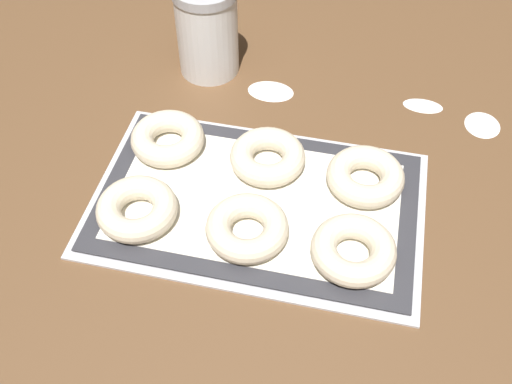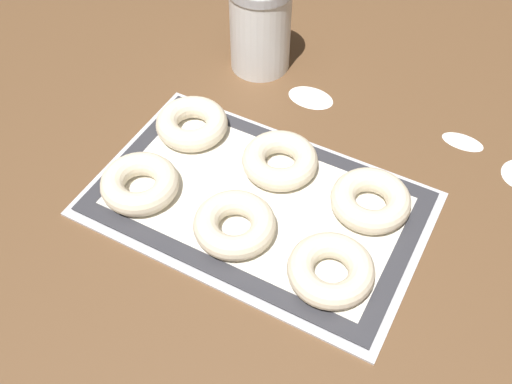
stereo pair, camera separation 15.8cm
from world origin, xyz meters
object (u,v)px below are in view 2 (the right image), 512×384
Objects in this scene: baking_tray at (256,203)px; bagel_front_center at (236,225)px; bagel_back_right at (371,200)px; flour_canister at (260,26)px; bagel_back_center at (278,160)px; bagel_back_left at (192,124)px; bagel_front_left at (140,183)px; bagel_front_right at (331,270)px.

baking_tray is 4.21× the size of bagel_front_center.
flour_canister reaches higher than bagel_back_right.
bagel_back_right is at bearing -3.03° from bagel_back_center.
bagel_front_center is 0.40m from flour_canister.
bagel_front_center is at bearing -66.80° from flour_canister.
bagel_front_center is at bearing -41.47° from bagel_back_left.
bagel_back_left is (-0.16, 0.08, 0.03)m from baking_tray.
bagel_back_right is (0.15, 0.07, 0.03)m from baking_tray.
flour_canister is (0.01, 0.22, 0.06)m from bagel_back_left.
bagel_front_right is (0.31, -0.00, 0.00)m from bagel_front_left.
bagel_back_left is 0.23m from flour_canister.
bagel_back_center is at bearing 90.61° from baking_tray.
bagel_back_center is (0.16, -0.01, 0.00)m from bagel_back_left.
bagel_front_center is 0.14m from bagel_back_center.
bagel_front_right is (0.15, -0.00, 0.00)m from bagel_front_center.
bagel_front_right and bagel_back_center have the same top height.
bagel_back_left is 1.00× the size of bagel_back_right.
baking_tray is at bearing 22.92° from bagel_front_left.
bagel_back_left is (-0.00, 0.15, 0.00)m from bagel_front_left.
bagel_back_right is (0.00, 0.14, 0.00)m from bagel_front_right.
bagel_front_left is (-0.16, -0.07, 0.03)m from baking_tray.
bagel_front_right reaches higher than baking_tray.
flour_canister is (-0.15, 0.30, 0.08)m from baking_tray.
bagel_front_center is 0.15m from bagel_front_right.
bagel_back_left is at bearing 90.49° from bagel_front_left.
bagel_front_center is 1.00× the size of bagel_front_right.
bagel_front_center is 0.22m from bagel_back_left.
bagel_front_left and bagel_back_left have the same top height.
bagel_back_right is (0.15, 0.13, 0.00)m from bagel_front_center.
bagel_front_left is at bearing -90.91° from flour_canister.
bagel_back_left reaches higher than baking_tray.
flour_canister is (0.01, 0.37, 0.06)m from bagel_front_left.
bagel_back_right is at bearing 41.34° from bagel_front_center.
bagel_front_left is 1.00× the size of bagel_front_right.
bagel_front_right is at bearing -50.66° from flour_canister.
bagel_front_left is at bearing 179.23° from bagel_front_right.
bagel_front_center is at bearing 0.28° from bagel_front_left.
flour_canister is at bearing 129.34° from bagel_front_right.
bagel_front_left is 1.00× the size of bagel_front_center.
baking_tray is 4.21× the size of bagel_back_right.
bagel_front_center is (0.00, -0.07, 0.03)m from baking_tray.
bagel_front_left is at bearing -179.72° from bagel_front_center.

